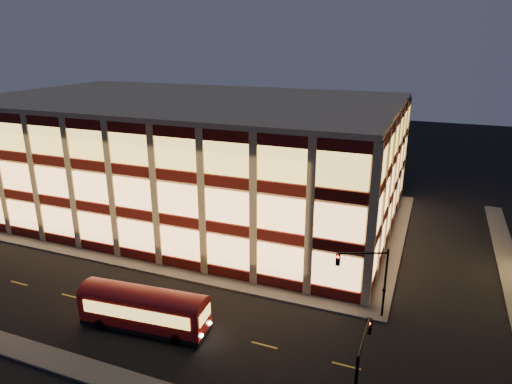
% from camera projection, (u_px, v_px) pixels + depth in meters
% --- Properties ---
extents(ground, '(200.00, 200.00, 0.00)m').
position_uv_depth(ground, '(132.00, 270.00, 44.15)').
color(ground, black).
rests_on(ground, ground).
extents(sidewalk_office_south, '(54.00, 2.00, 0.15)m').
position_uv_depth(sidewalk_office_south, '(113.00, 259.00, 46.07)').
color(sidewalk_office_south, '#514F4C').
rests_on(sidewalk_office_south, ground).
extents(sidewalk_office_east, '(2.00, 30.00, 0.15)m').
position_uv_depth(sidewalk_office_east, '(396.00, 238.00, 51.01)').
color(sidewalk_office_east, '#514F4C').
rests_on(sidewalk_office_east, ground).
extents(sidewalk_tower_west, '(2.00, 30.00, 0.15)m').
position_uv_depth(sidewalk_tower_west, '(506.00, 254.00, 47.14)').
color(sidewalk_tower_west, '#514F4C').
rests_on(sidewalk_tower_west, ground).
extents(sidewalk_near, '(100.00, 2.00, 0.15)m').
position_uv_depth(sidewalk_near, '(21.00, 349.00, 32.68)').
color(sidewalk_near, '#514F4C').
rests_on(sidewalk_near, ground).
extents(office_building, '(50.45, 30.45, 14.50)m').
position_uv_depth(office_building, '(189.00, 155.00, 57.77)').
color(office_building, tan).
rests_on(office_building, ground).
extents(traffic_signal_far, '(3.79, 1.87, 6.00)m').
position_uv_depth(traffic_signal_far, '(368.00, 272.00, 35.24)').
color(traffic_signal_far, black).
rests_on(traffic_signal_far, ground).
extents(traffic_signal_near, '(0.32, 4.45, 6.00)m').
position_uv_depth(traffic_signal_near, '(360.00, 368.00, 24.86)').
color(traffic_signal_near, black).
rests_on(traffic_signal_near, ground).
extents(trolley_bus, '(10.18, 3.39, 3.39)m').
position_uv_depth(trolley_bus, '(144.00, 307.00, 34.64)').
color(trolley_bus, '#980809').
rests_on(trolley_bus, ground).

